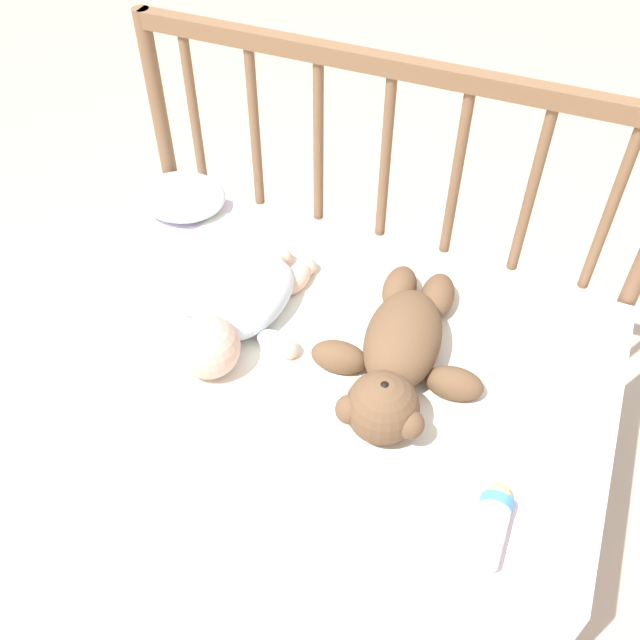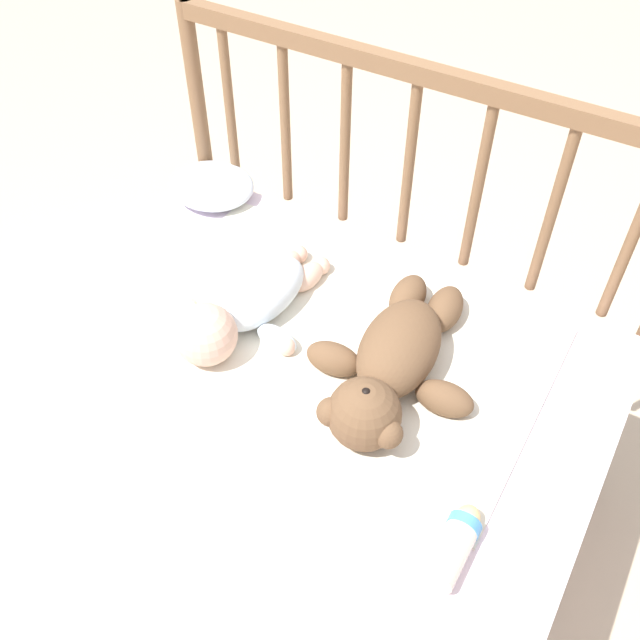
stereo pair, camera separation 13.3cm
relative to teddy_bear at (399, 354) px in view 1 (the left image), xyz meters
The scene contains 8 objects.
ground_plane 0.62m from the teddy_bear, behind, with size 12.00×12.00×0.00m, color #C6B293.
crib_mattress 0.37m from the teddy_bear, behind, with size 1.11×0.67×0.55m.
crib_rail 0.41m from the teddy_bear, 113.43° to the left, with size 1.11×0.04×0.96m.
blanket 0.15m from the teddy_bear, 165.95° to the left, with size 0.80×0.52×0.01m.
teddy_bear is the anchor object (origin of this frame).
baby 0.31m from the teddy_bear, behind, with size 0.27×0.39×0.12m.
small_pillow 0.68m from the teddy_bear, 154.99° to the left, with size 0.20×0.18×0.06m.
baby_bottle 0.34m from the teddy_bear, 46.66° to the right, with size 0.05×0.14×0.05m.
Camera 1 is at (0.35, -0.84, 1.58)m, focal length 40.00 mm.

